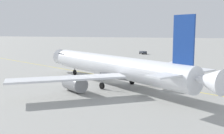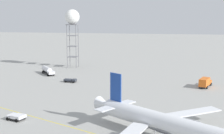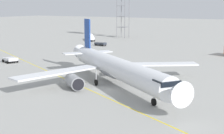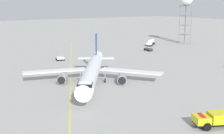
# 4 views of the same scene
# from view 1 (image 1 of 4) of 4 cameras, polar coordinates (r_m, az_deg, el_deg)

# --- Properties ---
(ground_plane) EXTENTS (600.00, 600.00, 0.00)m
(ground_plane) POSITION_cam_1_polar(r_m,az_deg,el_deg) (49.63, 0.46, -3.18)
(ground_plane) COLOR #9E9E99
(airliner_main) EXTENTS (31.24, 35.15, 11.45)m
(airliner_main) POSITION_cam_1_polar(r_m,az_deg,el_deg) (45.88, 0.29, -0.12)
(airliner_main) COLOR white
(airliner_main) RESTS_ON ground_plane
(baggage_truck_truck) EXTENTS (4.08, 3.55, 1.22)m
(baggage_truck_truck) POSITION_cam_1_polar(r_m,az_deg,el_deg) (107.69, 6.65, 3.13)
(baggage_truck_truck) COLOR #232326
(baggage_truck_truck) RESTS_ON ground_plane
(taxiway_centreline) EXTENTS (81.10, 161.38, 0.01)m
(taxiway_centreline) POSITION_cam_1_polar(r_m,az_deg,el_deg) (51.66, 3.22, -2.75)
(taxiway_centreline) COLOR yellow
(taxiway_centreline) RESTS_ON ground_plane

